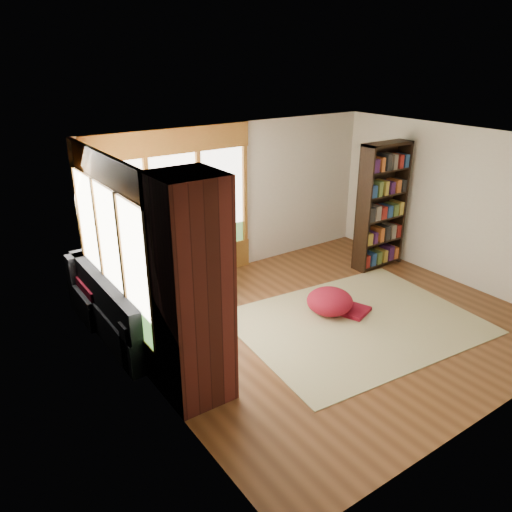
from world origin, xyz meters
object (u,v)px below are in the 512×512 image
dog_brindle (175,283)px  bookshelf (382,207)px  sectional_sofa (157,295)px  dog_tan (186,258)px  brick_chimney (192,293)px  pouf (330,301)px  area_rug (356,322)px

dog_brindle → bookshelf: bearing=-120.7°
sectional_sofa → dog_brindle: dog_brindle is taller
dog_tan → dog_brindle: bearing=176.0°
brick_chimney → pouf: (2.58, 0.56, -1.10)m
brick_chimney → dog_tan: size_ratio=2.32×
pouf → dog_tan: (-1.67, 1.39, 0.61)m
brick_chimney → dog_brindle: 1.61m
sectional_sofa → dog_brindle: (0.02, -0.62, 0.43)m
pouf → brick_chimney: bearing=-167.7°
brick_chimney → bookshelf: (4.54, 1.42, -0.17)m
brick_chimney → pouf: bearing=12.3°
area_rug → dog_tan: (-1.78, 1.85, 0.81)m
brick_chimney → bookshelf: bearing=17.3°
pouf → dog_tan: size_ratio=0.62×
area_rug → brick_chimney: bearing=-177.9°
brick_chimney → dog_brindle: brick_chimney is taller
brick_chimney → pouf: size_ratio=3.71×
area_rug → pouf: bearing=103.9°
area_rug → bookshelf: bearing=35.6°
dog_tan → dog_brindle: (-0.44, -0.52, -0.08)m
brick_chimney → area_rug: brick_chimney is taller
area_rug → dog_brindle: size_ratio=4.22×
pouf → dog_brindle: dog_brindle is taller
sectional_sofa → bookshelf: 4.22m
area_rug → pouf: (-0.11, 0.46, 0.20)m
dog_tan → dog_brindle: 0.69m
bookshelf → pouf: bookshelf is taller
pouf → dog_brindle: (-2.11, 0.87, 0.53)m
brick_chimney → bookshelf: brick_chimney is taller
pouf → dog_brindle: bearing=157.6°
bookshelf → pouf: (-1.96, -0.86, -0.93)m
sectional_sofa → bookshelf: size_ratio=0.97×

